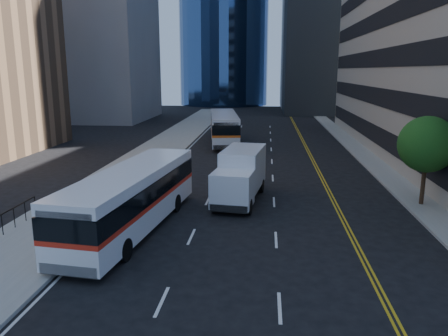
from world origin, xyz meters
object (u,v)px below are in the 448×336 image
bus_front (132,197)px  bus_rear (224,127)px  street_tree (427,144)px  box_truck (240,175)px

bus_front → bus_rear: bus_rear is taller
street_tree → bus_rear: (-13.62, 21.55, -1.90)m
street_tree → bus_front: (-15.51, -5.30, -1.98)m
bus_front → box_truck: box_truck is taller
bus_front → bus_rear: size_ratio=0.95×
box_truck → street_tree: bearing=7.0°
bus_rear → box_truck: bearing=-89.5°
street_tree → box_truck: size_ratio=0.77×
bus_rear → box_truck: 21.63m
bus_front → box_truck: size_ratio=1.81×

